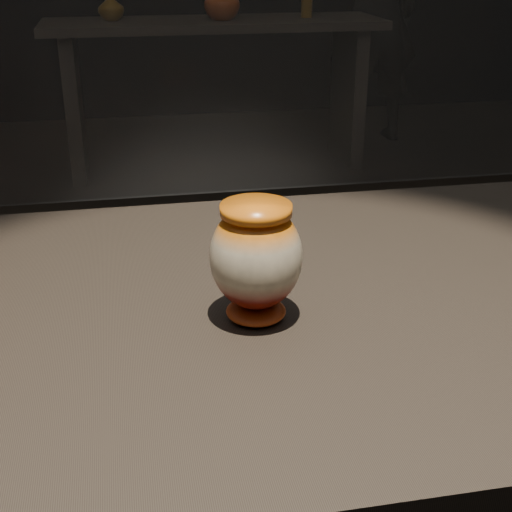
{
  "coord_description": "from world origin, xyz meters",
  "views": [
    {
      "loc": [
        -0.08,
        -0.85,
        1.35
      ],
      "look_at": [
        0.08,
        -0.05,
        0.99
      ],
      "focal_mm": 50.0,
      "sensor_mm": 36.0,
      "label": 1
    }
  ],
  "objects_px": {
    "back_shelf": "(215,65)",
    "main_vase": "(256,258)",
    "display_plinth": "(200,463)",
    "visitor": "(375,11)"
  },
  "relations": [
    {
      "from": "back_shelf",
      "to": "main_vase",
      "type": "bearing_deg",
      "value": -96.95
    },
    {
      "from": "display_plinth",
      "to": "back_shelf",
      "type": "xyz_separation_m",
      "value": [
        0.51,
        3.52,
        0.01
      ]
    },
    {
      "from": "main_vase",
      "to": "back_shelf",
      "type": "xyz_separation_m",
      "value": [
        0.44,
        3.57,
        -0.35
      ]
    },
    {
      "from": "main_vase",
      "to": "visitor",
      "type": "height_order",
      "value": "visitor"
    },
    {
      "from": "display_plinth",
      "to": "visitor",
      "type": "height_order",
      "value": "visitor"
    },
    {
      "from": "display_plinth",
      "to": "main_vase",
      "type": "distance_m",
      "value": 0.37
    },
    {
      "from": "visitor",
      "to": "back_shelf",
      "type": "bearing_deg",
      "value": 19.06
    },
    {
      "from": "main_vase",
      "to": "visitor",
      "type": "bearing_deg",
      "value": 68.35
    },
    {
      "from": "main_vase",
      "to": "back_shelf",
      "type": "height_order",
      "value": "main_vase"
    },
    {
      "from": "display_plinth",
      "to": "main_vase",
      "type": "relative_size",
      "value": 12.79
    }
  ]
}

